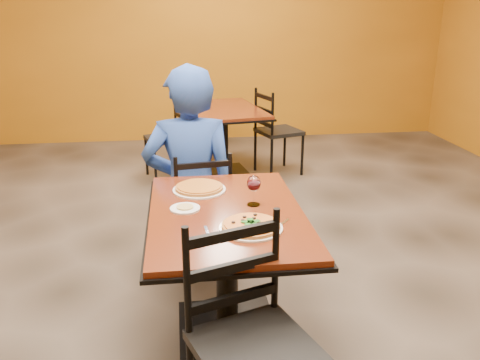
{
  "coord_description": "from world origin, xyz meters",
  "views": [
    {
      "loc": [
        -0.23,
        -2.91,
        1.76
      ],
      "look_at": [
        0.1,
        -0.3,
        0.85
      ],
      "focal_mm": 37.2,
      "sensor_mm": 36.0,
      "label": 1
    }
  ],
  "objects": [
    {
      "name": "floor",
      "position": [
        0.0,
        0.0,
        0.0
      ],
      "size": [
        7.0,
        8.0,
        0.01
      ],
      "primitive_type": "cube",
      "color": "black",
      "rests_on": "ground"
    },
    {
      "name": "wall_back",
      "position": [
        0.0,
        4.0,
        1.5
      ],
      "size": [
        7.0,
        0.01,
        3.0
      ],
      "primitive_type": "cube",
      "color": "#A76612",
      "rests_on": "ground"
    },
    {
      "name": "table_main",
      "position": [
        0.0,
        -0.5,
        0.56
      ],
      "size": [
        0.83,
        1.23,
        0.75
      ],
      "color": "maroon",
      "rests_on": "floor"
    },
    {
      "name": "table_second",
      "position": [
        0.25,
        2.33,
        0.55
      ],
      "size": [
        0.97,
        1.29,
        0.75
      ],
      "rotation": [
        0.0,
        0.0,
        0.16
      ],
      "color": "maroon",
      "rests_on": "floor"
    },
    {
      "name": "chair_main_near",
      "position": [
        0.03,
        -1.31,
        0.49
      ],
      "size": [
        0.57,
        0.57,
        0.98
      ],
      "primitive_type": null,
      "rotation": [
        0.0,
        0.0,
        0.34
      ],
      "color": "black",
      "rests_on": "floor"
    },
    {
      "name": "chair_main_far",
      "position": [
        -0.11,
        0.32,
        0.44
      ],
      "size": [
        0.44,
        0.44,
        0.87
      ],
      "primitive_type": null,
      "rotation": [
        0.0,
        0.0,
        3.27
      ],
      "color": "black",
      "rests_on": "floor"
    },
    {
      "name": "chair_second_left",
      "position": [
        -0.37,
        2.33,
        0.43
      ],
      "size": [
        0.49,
        0.49,
        0.86
      ],
      "primitive_type": null,
      "rotation": [
        0.0,
        0.0,
        -1.26
      ],
      "color": "black",
      "rests_on": "floor"
    },
    {
      "name": "chair_second_right",
      "position": [
        0.87,
        2.33,
        0.47
      ],
      "size": [
        0.54,
        0.54,
        0.94
      ],
      "primitive_type": null,
      "rotation": [
        0.0,
        0.0,
        1.89
      ],
      "color": "black",
      "rests_on": "floor"
    },
    {
      "name": "diner",
      "position": [
        -0.16,
        0.5,
        0.71
      ],
      "size": [
        0.69,
        0.46,
        1.41
      ],
      "primitive_type": "imported",
      "rotation": [
        0.0,
        0.0,
        3.13
      ],
      "color": "navy",
      "rests_on": "floor"
    },
    {
      "name": "plate_main",
      "position": [
        0.09,
        -0.74,
        0.76
      ],
      "size": [
        0.31,
        0.31,
        0.01
      ],
      "primitive_type": "cylinder",
      "color": "white",
      "rests_on": "table_main"
    },
    {
      "name": "pizza_main",
      "position": [
        0.09,
        -0.74,
        0.77
      ],
      "size": [
        0.28,
        0.28,
        0.02
      ],
      "primitive_type": "cylinder",
      "color": "#8C340A",
      "rests_on": "plate_main"
    },
    {
      "name": "plate_far",
      "position": [
        -0.13,
        -0.17,
        0.76
      ],
      "size": [
        0.31,
        0.31,
        0.01
      ],
      "primitive_type": "cylinder",
      "color": "white",
      "rests_on": "table_main"
    },
    {
      "name": "pizza_far",
      "position": [
        -0.13,
        -0.17,
        0.77
      ],
      "size": [
        0.28,
        0.28,
        0.02
      ],
      "primitive_type": "cylinder",
      "color": "#C58925",
      "rests_on": "plate_far"
    },
    {
      "name": "side_plate",
      "position": [
        -0.22,
        -0.45,
        0.76
      ],
      "size": [
        0.16,
        0.16,
        0.01
      ],
      "primitive_type": "cylinder",
      "color": "white",
      "rests_on": "table_main"
    },
    {
      "name": "dip",
      "position": [
        -0.22,
        -0.45,
        0.76
      ],
      "size": [
        0.09,
        0.09,
        0.01
      ],
      "primitive_type": "cylinder",
      "color": "tan",
      "rests_on": "side_plate"
    },
    {
      "name": "wine_glass",
      "position": [
        0.16,
        -0.43,
        0.84
      ],
      "size": [
        0.08,
        0.08,
        0.18
      ],
      "primitive_type": null,
      "color": "white",
      "rests_on": "table_main"
    },
    {
      "name": "fork",
      "position": [
        -0.12,
        -0.78,
        0.75
      ],
      "size": [
        0.03,
        0.19,
        0.0
      ],
      "primitive_type": "cube",
      "rotation": [
        0.0,
        0.0,
        0.08
      ],
      "color": "silver",
      "rests_on": "table_main"
    },
    {
      "name": "knife",
      "position": [
        0.23,
        -0.73,
        0.75
      ],
      "size": [
        0.15,
        0.17,
        0.0
      ],
      "primitive_type": "cube",
      "rotation": [
        0.0,
        0.0,
        -0.7
      ],
      "color": "silver",
      "rests_on": "table_main"
    }
  ]
}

